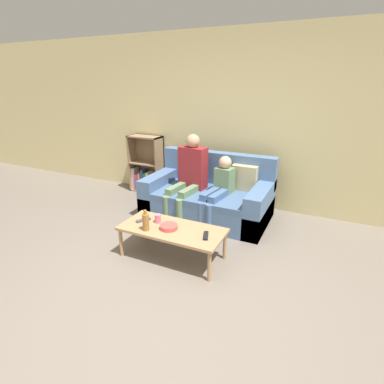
# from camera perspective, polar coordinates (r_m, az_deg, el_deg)

# --- Properties ---
(ground_plane) EXTENTS (22.00, 22.00, 0.00)m
(ground_plane) POSITION_cam_1_polar(r_m,az_deg,el_deg) (2.98, -9.81, -19.04)
(ground_plane) COLOR #70665B
(wall_back) EXTENTS (12.00, 0.06, 2.60)m
(wall_back) POSITION_cam_1_polar(r_m,az_deg,el_deg) (4.71, 8.18, 13.13)
(wall_back) COLOR beige
(wall_back) RESTS_ON ground_plane
(couch) EXTENTS (1.76, 0.98, 0.88)m
(couch) POSITION_cam_1_polar(r_m,az_deg,el_deg) (4.38, 3.24, -1.05)
(couch) COLOR #4C6B93
(couch) RESTS_ON ground_plane
(bookshelf) EXTENTS (0.59, 0.28, 1.00)m
(bookshelf) POSITION_cam_1_polar(r_m,az_deg,el_deg) (5.44, -8.78, 4.29)
(bookshelf) COLOR #8E7051
(bookshelf) RESTS_ON ground_plane
(coffee_table) EXTENTS (1.16, 0.53, 0.36)m
(coffee_table) POSITION_cam_1_polar(r_m,az_deg,el_deg) (3.33, -3.80, -7.40)
(coffee_table) COLOR #A87F56
(coffee_table) RESTS_ON ground_plane
(person_adult) EXTENTS (0.42, 0.69, 1.19)m
(person_adult) POSITION_cam_1_polar(r_m,az_deg,el_deg) (4.27, -0.38, 3.94)
(person_adult) COLOR #66845B
(person_adult) RESTS_ON ground_plane
(person_child) EXTENTS (0.32, 0.69, 0.92)m
(person_child) POSITION_cam_1_polar(r_m,az_deg,el_deg) (4.09, 5.19, 0.92)
(person_child) COLOR #476693
(person_child) RESTS_ON ground_plane
(cup_near) EXTENTS (0.07, 0.07, 0.10)m
(cup_near) POSITION_cam_1_polar(r_m,az_deg,el_deg) (3.43, -6.52, -5.04)
(cup_near) COLOR pink
(cup_near) RESTS_ON coffee_table
(tv_remote_0) EXTENTS (0.13, 0.17, 0.02)m
(tv_remote_0) POSITION_cam_1_polar(r_m,az_deg,el_deg) (3.50, -9.25, -5.29)
(tv_remote_0) COLOR #47474C
(tv_remote_0) RESTS_ON coffee_table
(tv_remote_1) EXTENTS (0.10, 0.18, 0.02)m
(tv_remote_1) POSITION_cam_1_polar(r_m,az_deg,el_deg) (3.13, 2.66, -8.29)
(tv_remote_1) COLOR black
(tv_remote_1) RESTS_ON coffee_table
(snack_bowl) EXTENTS (0.20, 0.20, 0.05)m
(snack_bowl) POSITION_cam_1_polar(r_m,az_deg,el_deg) (3.29, -4.45, -6.63)
(snack_bowl) COLOR #DB4C47
(snack_bowl) RESTS_ON coffee_table
(bottle) EXTENTS (0.07, 0.07, 0.23)m
(bottle) POSITION_cam_1_polar(r_m,az_deg,el_deg) (3.26, -8.82, -5.61)
(bottle) COLOR olive
(bottle) RESTS_ON coffee_table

